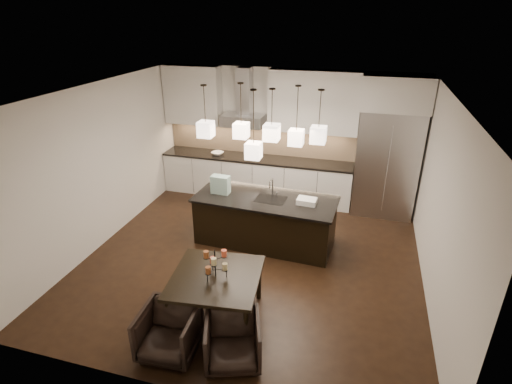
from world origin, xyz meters
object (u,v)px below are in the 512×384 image
(refrigerator, at_px, (386,163))
(armchair_left, at_px, (169,332))
(island_body, at_px, (265,221))
(dining_table, at_px, (217,297))
(armchair_right, at_px, (233,341))

(refrigerator, height_order, armchair_left, refrigerator)
(island_body, xyz_separation_m, armchair_left, (-0.48, -2.83, -0.11))
(dining_table, bearing_deg, armchair_left, -121.40)
(armchair_right, bearing_deg, island_body, 77.65)
(refrigerator, distance_m, armchair_left, 5.33)
(armchair_left, bearing_deg, island_body, 77.19)
(island_body, xyz_separation_m, dining_table, (-0.14, -2.09, -0.08))
(island_body, distance_m, armchair_right, 2.76)
(dining_table, xyz_separation_m, armchair_right, (0.45, -0.65, -0.04))
(armchair_right, bearing_deg, armchair_left, 167.42)
(island_body, xyz_separation_m, armchair_right, (0.31, -2.74, -0.12))
(dining_table, height_order, armchair_left, dining_table)
(island_body, height_order, dining_table, island_body)
(dining_table, relative_size, armchair_right, 1.73)
(dining_table, distance_m, armchair_right, 0.79)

